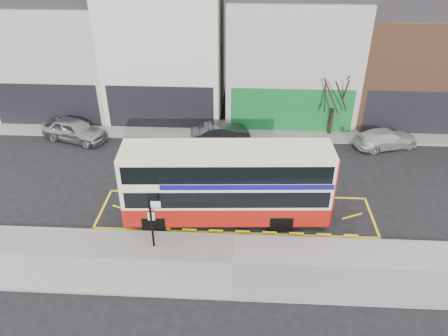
# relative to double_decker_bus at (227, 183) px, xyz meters

# --- Properties ---
(ground) EXTENTS (120.00, 120.00, 0.00)m
(ground) POSITION_rel_double_decker_bus_xyz_m (0.40, -1.13, -2.11)
(ground) COLOR black
(ground) RESTS_ON ground
(pavement) EXTENTS (40.00, 4.00, 0.15)m
(pavement) POSITION_rel_double_decker_bus_xyz_m (0.40, -3.43, -2.03)
(pavement) COLOR #999691
(pavement) RESTS_ON ground
(kerb) EXTENTS (40.00, 0.15, 0.15)m
(kerb) POSITION_rel_double_decker_bus_xyz_m (0.40, -1.50, -2.03)
(kerb) COLOR gray
(kerb) RESTS_ON ground
(far_pavement) EXTENTS (50.00, 3.00, 0.15)m
(far_pavement) POSITION_rel_double_decker_bus_xyz_m (0.40, 9.87, -2.03)
(far_pavement) COLOR #999691
(far_pavement) RESTS_ON ground
(road_markings) EXTENTS (14.00, 3.40, 0.01)m
(road_markings) POSITION_rel_double_decker_bus_xyz_m (0.40, 0.47, -2.10)
(road_markings) COLOR #FFED0D
(road_markings) RESTS_ON ground
(terrace_far_left) EXTENTS (8.00, 8.01, 10.80)m
(terrace_far_left) POSITION_rel_double_decker_bus_xyz_m (-13.10, 13.86, 2.71)
(terrace_far_left) COLOR #BBB4AA
(terrace_far_left) RESTS_ON ground
(terrace_left) EXTENTS (8.00, 8.01, 11.80)m
(terrace_left) POSITION_rel_double_decker_bus_xyz_m (-5.10, 13.86, 3.21)
(terrace_left) COLOR silver
(terrace_left) RESTS_ON ground
(terrace_green_shop) EXTENTS (9.00, 8.01, 11.30)m
(terrace_green_shop) POSITION_rel_double_decker_bus_xyz_m (3.90, 13.86, 2.96)
(terrace_green_shop) COLOR #BBB4AA
(terrace_green_shop) RESTS_ON ground
(terrace_right) EXTENTS (9.00, 8.01, 10.30)m
(terrace_right) POSITION_rel_double_decker_bus_xyz_m (12.90, 13.86, 2.46)
(terrace_right) COLOR brown
(terrace_right) RESTS_ON ground
(double_decker_bus) EXTENTS (10.16, 2.90, 4.01)m
(double_decker_bus) POSITION_rel_double_decker_bus_xyz_m (0.00, 0.00, 0.00)
(double_decker_bus) COLOR #FFECC2
(double_decker_bus) RESTS_ON ground
(bus_stop_post) EXTENTS (0.66, 0.12, 2.64)m
(bus_stop_post) POSITION_rel_double_decker_bus_xyz_m (-3.23, -2.46, -0.35)
(bus_stop_post) COLOR black
(bus_stop_post) RESTS_ON pavement
(car_silver) EXTENTS (4.78, 3.08, 1.52)m
(car_silver) POSITION_rel_double_decker_bus_xyz_m (-10.63, 7.97, -1.35)
(car_silver) COLOR #98999C
(car_silver) RESTS_ON ground
(car_grey) EXTENTS (4.09, 2.51, 1.27)m
(car_grey) POSITION_rel_double_decker_bus_xyz_m (-0.86, 8.34, -1.47)
(car_grey) COLOR #3A3E41
(car_grey) RESTS_ON ground
(car_white) EXTENTS (4.53, 2.86, 1.22)m
(car_white) POSITION_rel_double_decker_bus_xyz_m (9.97, 8.09, -1.50)
(car_white) COLOR silver
(car_white) RESTS_ON ground
(street_tree_right) EXTENTS (2.49, 2.49, 5.37)m
(street_tree_right) POSITION_rel_double_decker_bus_xyz_m (6.59, 9.61, 1.55)
(street_tree_right) COLOR #312115
(street_tree_right) RESTS_ON ground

